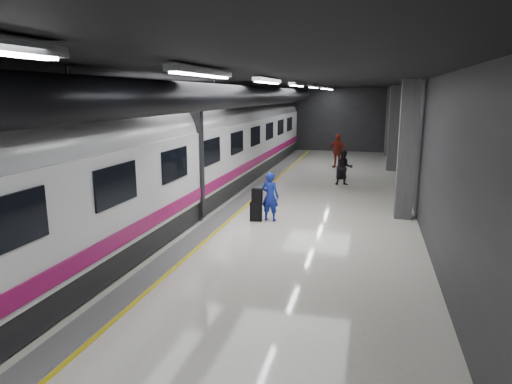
# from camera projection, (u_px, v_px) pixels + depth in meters

# --- Properties ---
(ground) EXTENTS (40.00, 40.00, 0.00)m
(ground) POSITION_uv_depth(u_px,v_px,m) (256.00, 224.00, 14.43)
(ground) COLOR silver
(ground) RESTS_ON ground
(platform_hall) EXTENTS (10.02, 40.02, 4.51)m
(platform_hall) POSITION_uv_depth(u_px,v_px,m) (254.00, 110.00, 14.66)
(platform_hall) COLOR black
(platform_hall) RESTS_ON ground
(train) EXTENTS (3.05, 38.00, 4.05)m
(train) POSITION_uv_depth(u_px,v_px,m) (159.00, 156.00, 14.77)
(train) COLOR black
(train) RESTS_ON ground
(traveler_main) EXTENTS (0.64, 0.47, 1.60)m
(traveler_main) POSITION_uv_depth(u_px,v_px,m) (270.00, 196.00, 14.72)
(traveler_main) COLOR blue
(traveler_main) RESTS_ON ground
(suitcase_main) EXTENTS (0.41, 0.29, 0.63)m
(suitcase_main) POSITION_uv_depth(u_px,v_px,m) (256.00, 211.00, 14.77)
(suitcase_main) COLOR black
(suitcase_main) RESTS_ON ground
(shoulder_bag) EXTENTS (0.34, 0.20, 0.44)m
(shoulder_bag) POSITION_uv_depth(u_px,v_px,m) (257.00, 195.00, 14.66)
(shoulder_bag) COLOR black
(shoulder_bag) RESTS_ON suitcase_main
(traveler_far_a) EXTENTS (0.88, 0.74, 1.59)m
(traveler_far_a) POSITION_uv_depth(u_px,v_px,m) (344.00, 168.00, 20.50)
(traveler_far_a) COLOR black
(traveler_far_a) RESTS_ON ground
(traveler_far_b) EXTENTS (1.19, 0.83, 1.87)m
(traveler_far_b) POSITION_uv_depth(u_px,v_px,m) (337.00, 151.00, 25.47)
(traveler_far_b) COLOR maroon
(traveler_far_b) RESTS_ON ground
(suitcase_far) EXTENTS (0.41, 0.34, 0.52)m
(suitcase_far) POSITION_uv_depth(u_px,v_px,m) (341.00, 174.00, 22.08)
(suitcase_far) COLOR black
(suitcase_far) RESTS_ON ground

